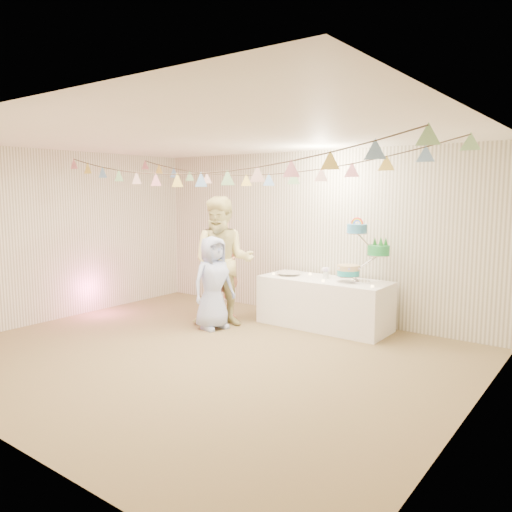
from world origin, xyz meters
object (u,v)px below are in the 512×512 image
Objects in this scene: person_adult_a at (223,265)px; person_child at (213,283)px; cake_stand at (362,250)px; table at (324,303)px; person_adult_b at (223,262)px.

person_adult_a is 0.61m from person_child.
person_adult_a is (-2.05, -0.56, -0.33)m from cake_stand.
person_adult_a reaches higher than table.
cake_stand is at bearing -5.95° from person_adult_b.
person_adult_b is at bearing 14.95° from person_child.
table is at bearing 1.53° from person_adult_b.
person_child is at bearing -142.43° from person_adult_a.
person_child is (-1.79, -1.08, -0.50)m from cake_stand.
table is 1.41× the size of person_child.
table is 1.00× the size of person_adult_b.
table is 1.65m from person_adult_a.
cake_stand is 0.63× the size of person_child.
person_adult_b reaches higher than cake_stand.
person_adult_b is 1.41× the size of person_child.
cake_stand is at bearing -44.27° from person_child.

